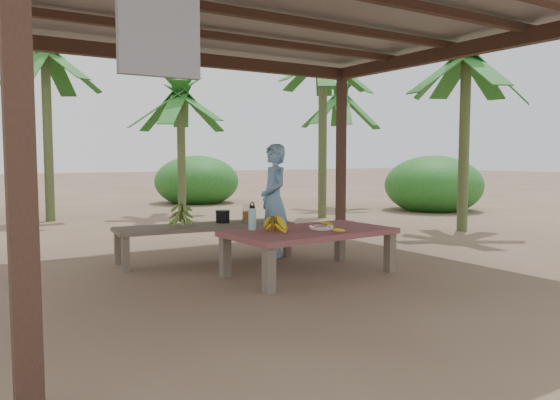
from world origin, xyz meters
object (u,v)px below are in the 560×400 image
ripe_banana_bunch (273,223)px  woman (274,200)px  work_table (309,235)px  bench (206,229)px  plate (321,228)px  cooking_pot (223,217)px  water_flask (252,218)px

ripe_banana_bunch → woman: (0.68, 1.10, 0.14)m
work_table → bench: size_ratio=0.82×
work_table → plate: bearing=-25.2°
plate → cooking_pot: 1.56m
work_table → woman: size_ratio=1.27×
bench → ripe_banana_bunch: (0.18, -1.32, 0.20)m
water_flask → cooking_pot: 1.15m
plate → cooking_pot: bearing=107.7°
bench → cooking_pot: cooking_pot is taller
water_flask → work_table: bearing=-29.4°
ripe_banana_bunch → cooking_pot: 1.39m
water_flask → plate: bearing=-28.1°
work_table → woman: 1.21m
work_table → bench: bearing=111.3°
bench → cooking_pot: 0.31m
ripe_banana_bunch → plate: size_ratio=1.12×
water_flask → woman: woman is taller
cooking_pot → woman: (0.59, -0.29, 0.20)m
plate → bench: bearing=117.7°
work_table → woman: (0.25, 1.14, 0.30)m
ripe_banana_bunch → woman: woman is taller
woman → water_flask: bearing=-31.5°
ripe_banana_bunch → water_flask: water_flask is taller
ripe_banana_bunch → bench: bearing=97.8°
ripe_banana_bunch → plate: (0.56, -0.10, -0.07)m
plate → water_flask: bearing=151.9°
woman → plate: bearing=5.9°
cooking_pot → water_flask: bearing=-99.8°
ripe_banana_bunch → cooking_pot: size_ratio=1.70×
cooking_pot → woman: 0.69m
work_table → bench: 1.50m
bench → water_flask: 1.09m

